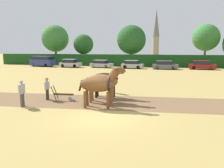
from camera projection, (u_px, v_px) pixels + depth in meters
name	position (u px, v px, depth m)	size (l,w,h in m)	color
ground_plane	(104.00, 117.00, 11.68)	(240.00, 240.00, 0.00)	#A88E4C
plowed_furrow_strip	(43.00, 100.00, 15.56)	(28.28, 4.07, 0.01)	brown
hedgerow	(148.00, 61.00, 43.79)	(66.31, 1.41, 2.41)	#194719
tree_far_left	(55.00, 39.00, 51.21)	(6.26, 6.26, 9.07)	#423323
tree_left	(83.00, 44.00, 49.95)	(4.53, 4.53, 6.83)	#4C3823
tree_center_left	(131.00, 40.00, 46.45)	(6.16, 6.16, 8.54)	#423323
tree_center	(206.00, 38.00, 45.14)	(5.54, 5.54, 8.63)	brown
church_spire	(156.00, 33.00, 81.46)	(2.75, 2.75, 17.88)	gray
draft_horse_lead_left	(99.00, 84.00, 13.33)	(2.92, 1.17, 2.58)	brown
draft_horse_lead_right	(103.00, 81.00, 14.74)	(2.91, 1.20, 2.50)	brown
draft_horse_trail_left	(106.00, 79.00, 16.16)	(2.61, 1.08, 2.40)	black
plow	(65.00, 96.00, 15.29)	(1.68, 0.49, 1.13)	#4C331E
farmer_at_plow	(47.00, 87.00, 15.48)	(0.40, 0.62, 1.59)	#38332D
farmer_beside_team	(111.00, 81.00, 17.90)	(0.47, 0.54, 1.68)	#28334C
farmer_onlooker_left	(22.00, 91.00, 13.59)	(0.25, 0.67, 1.68)	#4C4C4C
parked_van	(42.00, 61.00, 44.33)	(5.29, 2.81, 2.08)	navy
parked_car_left	(70.00, 63.00, 42.34)	(4.13, 2.02, 1.59)	#A8A8B2
parked_car_center_left	(101.00, 64.00, 41.66)	(4.55, 2.57, 1.44)	#9E9EA8
parked_car_center	(132.00, 65.00, 39.83)	(4.04, 2.09, 1.48)	#A8A8B2
parked_car_center_right	(165.00, 65.00, 38.40)	(4.42, 1.84, 1.49)	#565B66
parked_car_right	(202.00, 65.00, 38.02)	(4.48, 2.14, 1.56)	maroon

